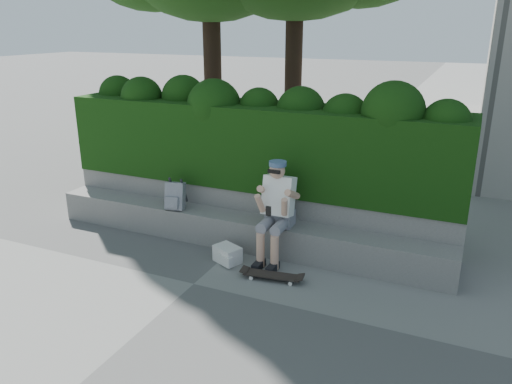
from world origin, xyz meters
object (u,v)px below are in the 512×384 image
at_px(skateboard, 272,275).
at_px(backpack_ground, 227,254).
at_px(backpack_plaid, 175,196).
at_px(person, 277,207).

xyz_separation_m(skateboard, backpack_ground, (-0.74, 0.22, 0.05)).
bearing_deg(backpack_plaid, person, -15.34).
height_order(backpack_plaid, backpack_ground, backpack_plaid).
bearing_deg(skateboard, person, 98.98).
xyz_separation_m(backpack_plaid, backpack_ground, (1.08, -0.44, -0.54)).
relative_size(skateboard, backpack_plaid, 1.83).
distance_m(backpack_plaid, backpack_ground, 1.28).
relative_size(backpack_plaid, backpack_ground, 1.16).
xyz_separation_m(person, backpack_ground, (-0.56, -0.36, -0.64)).
bearing_deg(backpack_plaid, backpack_ground, -34.62).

